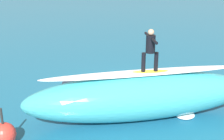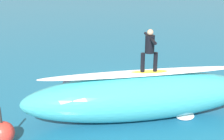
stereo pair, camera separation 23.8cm
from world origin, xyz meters
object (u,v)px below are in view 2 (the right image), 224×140
(surfer_paddling, at_px, (81,81))
(buoy_marker, at_px, (3,133))
(surfboard_riding, at_px, (149,72))
(surfer_riding, at_px, (150,47))
(surfboard_paddling, at_px, (84,84))

(surfer_paddling, relative_size, buoy_marker, 1.14)
(surfer_paddling, distance_m, buoy_marker, 5.46)
(surfboard_riding, height_order, surfer_paddling, surfboard_riding)
(surfer_riding, relative_size, buoy_marker, 1.18)
(surfer_paddling, bearing_deg, surfer_riding, -45.89)
(surfboard_paddling, bearing_deg, buoy_marker, -111.58)
(surfboard_riding, bearing_deg, surfer_paddling, -55.85)
(surfboard_riding, distance_m, surfer_paddling, 4.54)
(surfboard_riding, relative_size, surfer_riding, 1.44)
(surfer_riding, xyz_separation_m, surfboard_paddling, (1.75, -3.77, -2.76))
(surfboard_paddling, relative_size, surfer_paddling, 1.29)
(surfboard_paddling, distance_m, surfer_paddling, 0.19)
(surfboard_riding, height_order, surfboard_paddling, surfboard_riding)
(surfboard_riding, distance_m, surfboard_paddling, 4.53)
(buoy_marker, bearing_deg, surfboard_paddling, -129.53)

